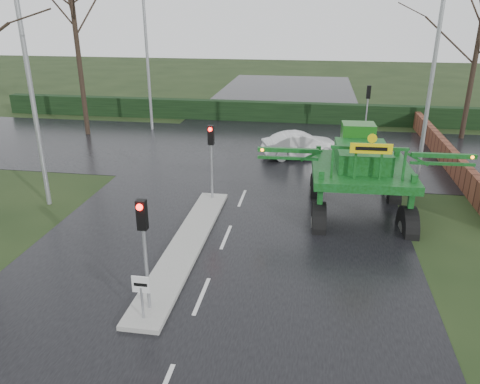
# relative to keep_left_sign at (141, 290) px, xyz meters

# --- Properties ---
(ground) EXTENTS (140.00, 140.00, 0.00)m
(ground) POSITION_rel_keep_left_sign_xyz_m (1.30, 1.50, -1.06)
(ground) COLOR black
(ground) RESTS_ON ground
(road_main) EXTENTS (14.00, 80.00, 0.02)m
(road_main) POSITION_rel_keep_left_sign_xyz_m (1.30, 11.50, -1.05)
(road_main) COLOR black
(road_main) RESTS_ON ground
(road_cross) EXTENTS (80.00, 12.00, 0.02)m
(road_cross) POSITION_rel_keep_left_sign_xyz_m (1.30, 17.50, -1.05)
(road_cross) COLOR black
(road_cross) RESTS_ON ground
(median_island) EXTENTS (1.20, 10.00, 0.16)m
(median_island) POSITION_rel_keep_left_sign_xyz_m (0.00, 4.50, -0.97)
(median_island) COLOR gray
(median_island) RESTS_ON ground
(hedge_row) EXTENTS (44.00, 0.90, 1.50)m
(hedge_row) POSITION_rel_keep_left_sign_xyz_m (1.30, 25.50, -0.31)
(hedge_row) COLOR black
(hedge_row) RESTS_ON ground
(brick_wall) EXTENTS (0.40, 20.00, 1.20)m
(brick_wall) POSITION_rel_keep_left_sign_xyz_m (11.80, 17.50, -0.46)
(brick_wall) COLOR #592D1E
(brick_wall) RESTS_ON ground
(keep_left_sign) EXTENTS (0.50, 0.07, 1.35)m
(keep_left_sign) POSITION_rel_keep_left_sign_xyz_m (0.00, 0.00, 0.00)
(keep_left_sign) COLOR gray
(keep_left_sign) RESTS_ON ground
(traffic_signal_near) EXTENTS (0.26, 0.33, 3.52)m
(traffic_signal_near) POSITION_rel_keep_left_sign_xyz_m (0.00, 0.49, 1.53)
(traffic_signal_near) COLOR gray
(traffic_signal_near) RESTS_ON ground
(traffic_signal_mid) EXTENTS (0.26, 0.33, 3.52)m
(traffic_signal_mid) POSITION_rel_keep_left_sign_xyz_m (0.00, 8.99, 1.53)
(traffic_signal_mid) COLOR gray
(traffic_signal_mid) RESTS_ON ground
(traffic_signal_far) EXTENTS (0.26, 0.33, 3.52)m
(traffic_signal_far) POSITION_rel_keep_left_sign_xyz_m (7.80, 21.51, 1.53)
(traffic_signal_far) COLOR gray
(traffic_signal_far) RESTS_ON ground
(street_light_left_near) EXTENTS (3.85, 0.30, 10.00)m
(street_light_left_near) POSITION_rel_keep_left_sign_xyz_m (-6.89, 7.50, 4.93)
(street_light_left_near) COLOR gray
(street_light_left_near) RESTS_ON ground
(street_light_right) EXTENTS (3.85, 0.30, 10.00)m
(street_light_right) POSITION_rel_keep_left_sign_xyz_m (9.49, 13.50, 4.93)
(street_light_right) COLOR gray
(street_light_right) RESTS_ON ground
(street_light_left_far) EXTENTS (3.85, 0.30, 10.00)m
(street_light_left_far) POSITION_rel_keep_left_sign_xyz_m (-6.89, 21.50, 4.93)
(street_light_left_far) COLOR gray
(street_light_left_far) RESTS_ON ground
(tree_left_far) EXTENTS (7.70, 7.70, 13.26)m
(tree_left_far) POSITION_rel_keep_left_sign_xyz_m (-11.20, 19.50, 6.09)
(tree_left_far) COLOR black
(tree_left_far) RESTS_ON ground
(tree_right_far) EXTENTS (7.00, 7.00, 12.05)m
(tree_right_far) POSITION_rel_keep_left_sign_xyz_m (14.30, 22.50, 5.44)
(tree_right_far) COLOR black
(tree_right_far) RESTS_ON ground
(crop_sprayer) EXTENTS (8.76, 5.60, 4.89)m
(crop_sprayer) POSITION_rel_keep_left_sign_xyz_m (4.79, 7.41, 1.26)
(crop_sprayer) COLOR black
(crop_sprayer) RESTS_ON ground
(white_sedan) EXTENTS (4.72, 3.00, 1.47)m
(white_sedan) POSITION_rel_keep_left_sign_xyz_m (3.70, 16.36, -1.06)
(white_sedan) COLOR silver
(white_sedan) RESTS_ON ground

